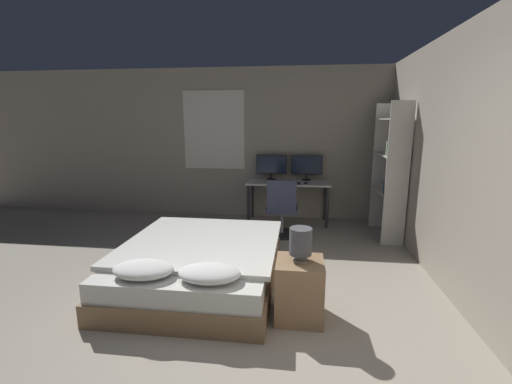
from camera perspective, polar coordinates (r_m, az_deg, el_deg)
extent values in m
plane|color=#9E9384|center=(2.92, -5.21, -25.66)|extent=(20.00, 20.00, 0.00)
cube|color=#9E9384|center=(6.28, 2.46, 7.95)|extent=(12.00, 0.06, 2.70)
cube|color=silver|center=(6.41, -7.02, 10.19)|extent=(1.13, 0.01, 1.41)
cube|color=black|center=(6.41, -7.01, 10.19)|extent=(1.05, 0.01, 1.33)
cube|color=#9E9384|center=(4.09, 29.83, 4.32)|extent=(0.06, 12.00, 2.70)
cube|color=#846647|center=(3.95, -9.14, -13.24)|extent=(1.62, 1.98, 0.22)
cube|color=silver|center=(3.87, -9.24, -10.48)|extent=(1.56, 1.92, 0.19)
cube|color=silver|center=(3.93, -8.81, -8.22)|extent=(1.66, 1.66, 0.05)
ellipsoid|color=white|center=(3.28, -18.29, -12.15)|extent=(0.55, 0.38, 0.13)
ellipsoid|color=white|center=(3.08, -7.77, -13.26)|extent=(0.55, 0.38, 0.13)
cube|color=#997551|center=(3.24, 7.23, -15.81)|extent=(0.42, 0.43, 0.55)
cylinder|color=gray|center=(3.12, 7.36, -11.21)|extent=(0.13, 0.13, 0.01)
cylinder|color=gray|center=(3.11, 7.38, -10.66)|extent=(0.02, 0.02, 0.05)
cylinder|color=#4C4C51|center=(3.06, 7.45, -8.14)|extent=(0.20, 0.20, 0.24)
cube|color=beige|center=(5.97, 5.39, 1.58)|extent=(1.43, 0.61, 0.03)
cylinder|color=#2D2D33|center=(5.86, -1.27, -2.23)|extent=(0.05, 0.05, 0.70)
cylinder|color=#2D2D33|center=(5.82, 11.79, -2.59)|extent=(0.05, 0.05, 0.70)
cylinder|color=#2D2D33|center=(6.35, -0.59, -1.12)|extent=(0.05, 0.05, 0.70)
cylinder|color=#2D2D33|center=(6.31, 11.44, -1.44)|extent=(0.05, 0.05, 0.70)
cylinder|color=black|center=(6.19, 2.56, 2.18)|extent=(0.16, 0.16, 0.01)
cylinder|color=black|center=(6.18, 2.57, 2.65)|extent=(0.03, 0.03, 0.09)
cube|color=black|center=(6.15, 2.59, 4.64)|extent=(0.55, 0.03, 0.34)
cube|color=#192338|center=(6.13, 2.57, 4.62)|extent=(0.52, 0.00, 0.31)
cylinder|color=black|center=(6.17, 8.36, 2.04)|extent=(0.16, 0.16, 0.01)
cylinder|color=black|center=(6.16, 8.38, 2.50)|extent=(0.03, 0.03, 0.09)
cube|color=black|center=(6.13, 8.44, 4.50)|extent=(0.55, 0.03, 0.34)
cube|color=#192338|center=(6.11, 8.44, 4.48)|extent=(0.52, 0.00, 0.31)
cube|color=black|center=(5.77, 5.32, 1.47)|extent=(0.42, 0.13, 0.02)
ellipsoid|color=black|center=(5.77, 8.30, 1.48)|extent=(0.07, 0.05, 0.04)
cylinder|color=black|center=(5.47, 4.30, -6.92)|extent=(0.52, 0.52, 0.04)
cylinder|color=gray|center=(5.41, 4.34, -4.94)|extent=(0.05, 0.05, 0.35)
cube|color=#33384C|center=(5.35, 4.37, -2.76)|extent=(0.48, 0.48, 0.07)
cube|color=#33384C|center=(5.08, 4.29, -0.55)|extent=(0.44, 0.05, 0.45)
cube|color=beige|center=(5.16, 22.50, 2.52)|extent=(0.32, 0.02, 2.04)
cube|color=beige|center=(6.03, 20.29, 3.92)|extent=(0.32, 0.02, 2.04)
cube|color=beige|center=(5.64, 21.07, 0.20)|extent=(0.32, 0.89, 0.02)
cube|color=beige|center=(5.57, 21.50, 5.77)|extent=(0.32, 0.89, 0.02)
cube|color=beige|center=(5.54, 21.92, 11.22)|extent=(0.32, 0.89, 0.02)
cube|color=#7A387F|center=(5.22, 22.26, 0.82)|extent=(0.26, 0.03, 0.26)
cube|color=orange|center=(5.26, 22.13, 0.80)|extent=(0.26, 0.04, 0.24)
cube|color=#2D4784|center=(5.31, 21.99, 0.77)|extent=(0.26, 0.04, 0.22)
cube|color=teal|center=(5.35, 21.87, 0.79)|extent=(0.26, 0.03, 0.21)
cube|color=#2D4784|center=(5.39, 21.76, 0.70)|extent=(0.26, 0.03, 0.17)
cube|color=#7A387F|center=(5.15, 22.69, 6.40)|extent=(0.26, 0.04, 0.18)
cube|color=gold|center=(5.20, 22.57, 6.47)|extent=(0.26, 0.03, 0.19)
cube|color=teal|center=(5.23, 22.47, 6.42)|extent=(0.26, 0.03, 0.17)
cube|color=#337042|center=(5.27, 22.37, 6.73)|extent=(0.26, 0.03, 0.22)
cube|color=#BCB29E|center=(5.31, 22.25, 6.72)|extent=(0.26, 0.04, 0.21)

